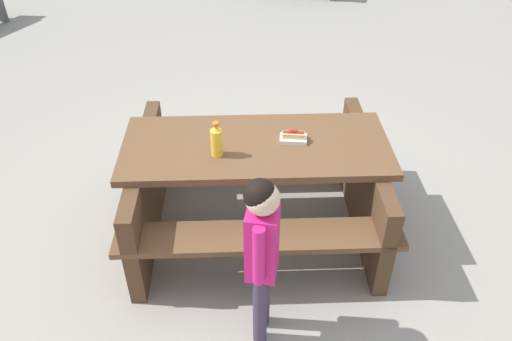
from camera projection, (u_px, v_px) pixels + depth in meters
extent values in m
plane|color=gray|center=(256.00, 225.00, 3.84)|extent=(30.00, 30.00, 0.00)
cube|color=brown|center=(256.00, 147.00, 3.40)|extent=(1.94, 1.22, 0.05)
cube|color=brown|center=(253.00, 138.00, 4.02)|extent=(1.81, 0.76, 0.04)
cube|color=brown|center=(259.00, 237.00, 3.13)|extent=(1.81, 0.76, 0.04)
cube|color=#4D3520|center=(364.00, 187.00, 3.65)|extent=(0.47, 1.38, 0.70)
cube|color=#4D3520|center=(147.00, 192.00, 3.60)|extent=(0.47, 1.38, 0.70)
cylinder|color=yellow|center=(217.00, 143.00, 3.23)|extent=(0.08, 0.08, 0.19)
cone|color=yellow|center=(216.00, 128.00, 3.16)|extent=(0.07, 0.07, 0.04)
cylinder|color=orange|center=(216.00, 124.00, 3.14)|extent=(0.04, 0.04, 0.02)
cube|color=white|center=(293.00, 139.00, 3.40)|extent=(0.20, 0.14, 0.03)
cube|color=#D8B272|center=(293.00, 135.00, 3.38)|extent=(0.16, 0.08, 0.04)
cylinder|color=maroon|center=(294.00, 133.00, 3.37)|extent=(0.14, 0.05, 0.03)
ellipsoid|color=maroon|center=(294.00, 131.00, 3.37)|extent=(0.07, 0.03, 0.01)
cylinder|color=#3F334C|center=(263.00, 295.00, 2.98)|extent=(0.08, 0.08, 0.53)
cylinder|color=#3F334C|center=(260.00, 311.00, 2.89)|extent=(0.08, 0.08, 0.53)
cube|color=#D11E72|center=(262.00, 244.00, 2.65)|extent=(0.18, 0.19, 0.44)
cylinder|color=#D11E72|center=(265.00, 226.00, 2.72)|extent=(0.07, 0.07, 0.38)
cylinder|color=#D11E72|center=(259.00, 256.00, 2.54)|extent=(0.07, 0.07, 0.38)
sphere|color=beige|center=(263.00, 199.00, 2.46)|extent=(0.18, 0.18, 0.18)
sphere|color=black|center=(260.00, 195.00, 2.45)|extent=(0.17, 0.17, 0.17)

